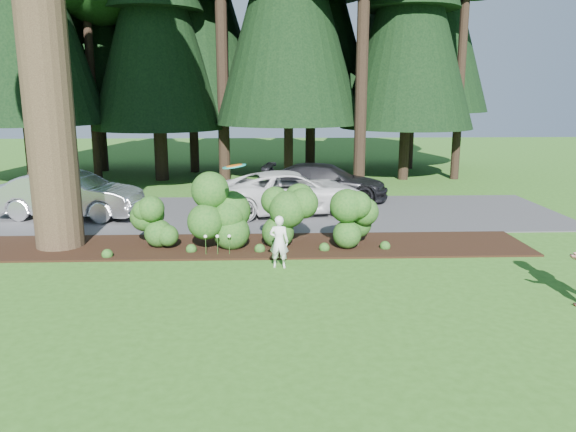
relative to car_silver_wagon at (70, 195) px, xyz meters
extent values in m
plane|color=#2E5C1A|center=(5.49, -6.97, -0.80)|extent=(80.00, 80.00, 0.00)
cube|color=black|center=(5.49, -3.72, -0.78)|extent=(16.00, 2.50, 0.05)
cube|color=#38383A|center=(5.49, 0.53, -0.79)|extent=(22.00, 6.00, 0.03)
cylinder|color=#302118|center=(0.89, -3.57, 5.20)|extent=(1.24, 1.24, 12.00)
sphere|color=#154715|center=(3.49, -3.77, -0.14)|extent=(1.08, 1.08, 1.08)
cylinder|color=black|center=(3.49, -3.77, -0.65)|extent=(0.08, 0.08, 0.30)
sphere|color=#154715|center=(5.29, -3.97, 0.13)|extent=(1.35, 1.35, 1.35)
cylinder|color=black|center=(5.29, -3.97, -0.65)|extent=(0.08, 0.08, 0.30)
sphere|color=#154715|center=(7.09, -3.67, 0.02)|extent=(1.26, 1.26, 1.26)
cylinder|color=black|center=(7.09, -3.67, -0.65)|extent=(0.08, 0.08, 0.30)
sphere|color=#154715|center=(8.89, -3.87, -0.09)|extent=(1.17, 1.17, 1.17)
cylinder|color=black|center=(8.89, -3.87, -0.65)|extent=(0.08, 0.08, 0.30)
cylinder|color=#154715|center=(4.89, -4.57, -0.55)|extent=(0.01, 0.01, 0.50)
sphere|color=white|center=(4.89, -4.57, -0.28)|extent=(0.09, 0.09, 0.09)
cylinder|color=#154715|center=(5.19, -4.57, -0.55)|extent=(0.01, 0.01, 0.50)
sphere|color=white|center=(5.19, -4.57, -0.28)|extent=(0.09, 0.09, 0.09)
cylinder|color=#154715|center=(5.49, -4.57, -0.55)|extent=(0.01, 0.01, 0.50)
sphere|color=white|center=(5.49, -4.57, -0.28)|extent=(0.09, 0.09, 0.09)
cylinder|color=black|center=(-4.01, 7.03, 4.10)|extent=(0.50, 0.50, 9.80)
cone|color=black|center=(-4.01, 7.03, 6.90)|extent=(6.16, 6.16, 10.50)
cylinder|color=black|center=(-1.51, 7.53, 3.75)|extent=(0.50, 0.50, 9.10)
cylinder|color=black|center=(1.49, 8.03, 4.45)|extent=(0.50, 0.50, 10.50)
cylinder|color=black|center=(4.49, 6.53, 3.57)|extent=(0.50, 0.50, 8.75)
cylinder|color=black|center=(7.49, 7.53, 4.80)|extent=(0.50, 0.50, 11.20)
cylinder|color=black|center=(10.49, 8.53, 3.92)|extent=(0.50, 0.50, 9.45)
cylinder|color=black|center=(12.99, 7.03, 4.62)|extent=(0.50, 0.50, 10.85)
cylinder|color=black|center=(15.49, 9.03, 4.10)|extent=(0.50, 0.50, 9.80)
cylinder|color=black|center=(-2.51, 11.53, 4.80)|extent=(0.50, 0.50, 11.20)
cylinder|color=black|center=(2.99, 11.03, 4.45)|extent=(0.50, 0.50, 10.50)
cone|color=black|center=(2.99, 11.03, 7.45)|extent=(6.60, 6.60, 11.25)
cylinder|color=black|center=(8.99, 12.03, 5.15)|extent=(0.50, 0.50, 11.90)
cylinder|color=black|center=(13.99, 11.53, 4.27)|extent=(0.50, 0.50, 10.15)
cone|color=black|center=(13.99, 11.53, 7.17)|extent=(6.38, 6.38, 10.88)
imported|color=silver|center=(0.00, 0.00, 0.00)|extent=(4.87, 2.33, 1.54)
imported|color=silver|center=(7.32, 0.46, -0.05)|extent=(5.51, 3.25, 1.44)
imported|color=black|center=(8.72, 2.83, -0.08)|extent=(5.01, 2.73, 1.38)
imported|color=white|center=(6.73, -5.58, -0.17)|extent=(0.51, 0.39, 1.27)
cylinder|color=teal|center=(5.70, -5.32, 1.60)|extent=(0.56, 0.56, 0.12)
cylinder|color=orange|center=(5.70, -5.32, 1.61)|extent=(0.39, 0.39, 0.08)
camera|label=1|loc=(6.45, -18.38, 3.30)|focal=35.00mm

